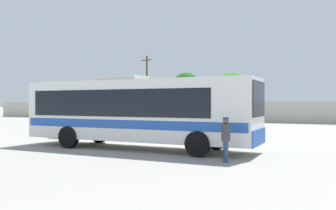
# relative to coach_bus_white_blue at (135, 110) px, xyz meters

# --- Properties ---
(ground_plane) EXTENTS (300.00, 300.00, 0.00)m
(ground_plane) POSITION_rel_coach_bus_white_blue_xyz_m (0.97, 10.57, -1.84)
(ground_plane) COLOR gray
(perimeter_wall) EXTENTS (80.00, 0.30, 2.30)m
(perimeter_wall) POSITION_rel_coach_bus_white_blue_xyz_m (0.97, 25.30, -0.69)
(perimeter_wall) COLOR #B2AD9E
(perimeter_wall) RESTS_ON ground_plane
(coach_bus_white_blue) EXTENTS (11.35, 2.79, 3.44)m
(coach_bus_white_blue) POSITION_rel_coach_bus_white_blue_xyz_m (0.00, 0.00, 0.00)
(coach_bus_white_blue) COLOR white
(coach_bus_white_blue) RESTS_ON ground_plane
(attendant_by_bus_door) EXTENTS (0.46, 0.46, 1.64)m
(attendant_by_bus_door) POSITION_rel_coach_bus_white_blue_xyz_m (4.99, -2.04, -0.91)
(attendant_by_bus_door) COLOR #33476B
(attendant_by_bus_door) RESTS_ON ground_plane
(vendor_umbrella_near_gate_pink) EXTENTS (2.13, 2.13, 2.09)m
(vendor_umbrella_near_gate_pink) POSITION_rel_coach_bus_white_blue_xyz_m (-6.48, 3.53, -0.09)
(vendor_umbrella_near_gate_pink) COLOR gray
(vendor_umbrella_near_gate_pink) RESTS_ON ground_plane
(parked_car_leftmost_black) EXTENTS (4.61, 2.07, 1.47)m
(parked_car_leftmost_black) POSITION_rel_coach_bus_white_blue_xyz_m (-13.67, 21.36, -1.06)
(parked_car_leftmost_black) COLOR black
(parked_car_leftmost_black) RESTS_ON ground_plane
(parked_car_second_red) EXTENTS (4.14, 2.16, 1.54)m
(parked_car_second_red) POSITION_rel_coach_bus_white_blue_xyz_m (-7.69, 21.77, -1.03)
(parked_car_second_red) COLOR red
(parked_car_second_red) RESTS_ON ground_plane
(utility_pole_near) EXTENTS (1.77, 0.57, 8.74)m
(utility_pole_near) POSITION_rel_coach_bus_white_blue_xyz_m (-15.25, 29.05, 2.71)
(utility_pole_near) COLOR #4C3823
(utility_pole_near) RESTS_ON ground_plane
(roadside_tree_left) EXTENTS (4.72, 4.72, 6.24)m
(roadside_tree_left) POSITION_rel_coach_bus_white_blue_xyz_m (-17.05, 31.73, 2.38)
(roadside_tree_left) COLOR brown
(roadside_tree_left) RESTS_ON ground_plane
(roadside_tree_midleft) EXTENTS (3.57, 3.57, 6.35)m
(roadside_tree_midleft) POSITION_rel_coach_bus_white_blue_xyz_m (-9.93, 30.64, 2.96)
(roadside_tree_midleft) COLOR brown
(roadside_tree_midleft) RESTS_ON ground_plane
(roadside_tree_midright) EXTENTS (4.61, 4.61, 6.13)m
(roadside_tree_midright) POSITION_rel_coach_bus_white_blue_xyz_m (-3.36, 30.58, 2.32)
(roadside_tree_midright) COLOR brown
(roadside_tree_midright) RESTS_ON ground_plane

